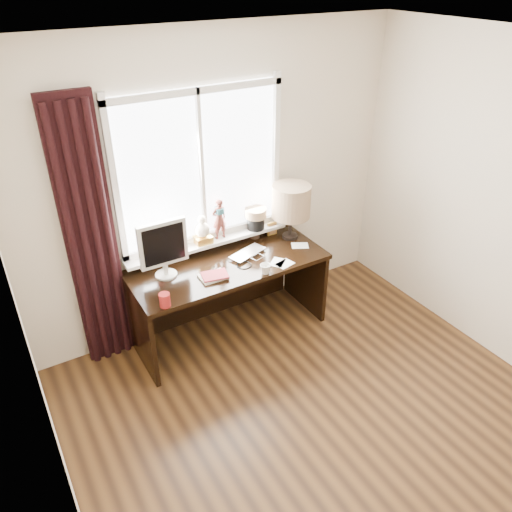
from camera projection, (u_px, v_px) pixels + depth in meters
floor at (353, 455)px, 3.49m from camera, size 3.50×4.00×0.00m
ceiling at (414, 64)px, 2.15m from camera, size 3.50×4.00×0.00m
wall_back at (217, 186)px, 4.29m from camera, size 3.50×0.00×2.60m
wall_left at (57, 436)px, 2.05m from camera, size 0.00×4.00×2.60m
laptop at (248, 253)px, 4.37m from camera, size 0.40×0.32×0.03m
mug at (265, 269)px, 4.10m from camera, size 0.12×0.12×0.09m
red_cup at (165, 300)px, 3.71m from camera, size 0.08×0.08×0.11m
window at (205, 191)px, 4.19m from camera, size 1.52×0.21×1.40m
curtain at (91, 242)px, 3.82m from camera, size 0.38×0.09×2.25m
desk at (224, 281)px, 4.46m from camera, size 1.70×0.70×0.75m
monitor at (163, 246)px, 3.95m from camera, size 0.40×0.18×0.49m
notebook_stack at (214, 276)px, 4.06m from camera, size 0.24×0.19×0.03m
brush_holder at (255, 231)px, 4.62m from camera, size 0.09×0.09×0.25m
icon_frame at (272, 229)px, 4.66m from camera, size 0.10×0.02×0.13m
table_lamp at (291, 202)px, 4.46m from camera, size 0.35×0.35×0.52m
loose_papers at (288, 257)px, 4.34m from camera, size 0.52×0.35×0.00m
desk_cables at (246, 258)px, 4.32m from camera, size 0.31×0.34×0.01m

